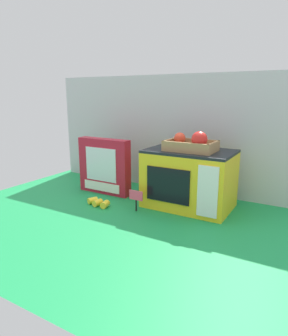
# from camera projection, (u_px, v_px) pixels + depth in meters

# --- Properties ---
(ground_plane) EXTENTS (1.70, 1.70, 0.00)m
(ground_plane) POSITION_uv_depth(u_px,v_px,m) (154.00, 203.00, 1.52)
(ground_plane) COLOR #198C47
(ground_plane) RESTS_ON ground
(display_back_panel) EXTENTS (1.61, 0.03, 0.64)m
(display_back_panel) POSITION_uv_depth(u_px,v_px,m) (178.00, 134.00, 1.67)
(display_back_panel) COLOR #B7BABF
(display_back_panel) RESTS_ON ground
(toy_microwave) EXTENTS (0.40, 0.27, 0.28)m
(toy_microwave) POSITION_uv_depth(u_px,v_px,m) (189.00, 179.00, 1.44)
(toy_microwave) COLOR yellow
(toy_microwave) RESTS_ON ground
(food_groups_crate) EXTENTS (0.23, 0.15, 0.10)m
(food_groups_crate) POSITION_uv_depth(u_px,v_px,m) (192.00, 144.00, 1.38)
(food_groups_crate) COLOR #A37F51
(food_groups_crate) RESTS_ON toy_microwave
(cookie_set_box) EXTENTS (0.31, 0.06, 0.30)m
(cookie_set_box) POSITION_uv_depth(u_px,v_px,m) (104.00, 166.00, 1.65)
(cookie_set_box) COLOR #B2192D
(cookie_set_box) RESTS_ON ground
(price_sign) EXTENTS (0.07, 0.01, 0.10)m
(price_sign) POSITION_uv_depth(u_px,v_px,m) (136.00, 198.00, 1.40)
(price_sign) COLOR black
(price_sign) RESTS_ON ground
(loose_toy_banana) EXTENTS (0.13, 0.07, 0.03)m
(loose_toy_banana) POSITION_uv_depth(u_px,v_px,m) (98.00, 203.00, 1.48)
(loose_toy_banana) COLOR yellow
(loose_toy_banana) RESTS_ON ground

